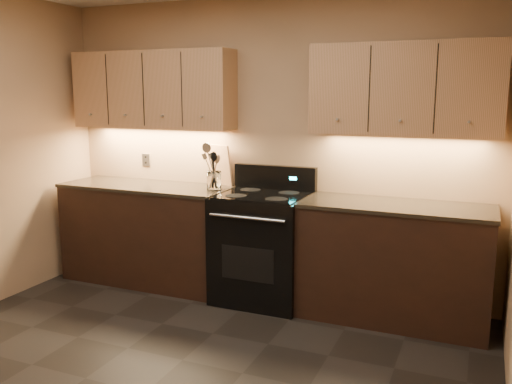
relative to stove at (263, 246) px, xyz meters
The scene contains 14 objects.
wall_back 0.88m from the stove, 104.10° to the left, with size 4.00×0.04×2.60m, color tan.
counter_left 1.18m from the stove, behind, with size 1.62×0.62×0.93m.
counter_right 1.10m from the stove, ahead, with size 1.46×0.62×0.93m.
stove is the anchor object (origin of this frame).
upper_cab_left 1.78m from the stove, behind, with size 1.60×0.30×0.70m, color tan.
upper_cab_right 1.73m from the stove, ahead, with size 1.44×0.30×0.70m, color tan.
outlet_plate 1.55m from the stove, 167.24° to the left, with size 0.09×0.01×0.12m, color #B2B5BA.
utensil_crock 0.73m from the stove, behind, with size 0.16×0.16×0.16m.
cutting_board 0.89m from the stove, 153.26° to the left, with size 0.30×0.02×0.38m, color tan.
wooden_spoon 0.81m from the stove, behind, with size 0.06×0.06×0.29m, color tan, non-canonical shape.
black_spoon 0.81m from the stove, behind, with size 0.06×0.06×0.32m, color black, non-canonical shape.
black_turner 0.79m from the stove, behind, with size 0.08×0.08×0.33m, color black, non-canonical shape.
steel_spatula 0.80m from the stove, behind, with size 0.08×0.08×0.33m, color silver, non-canonical shape.
steel_skimmer 0.81m from the stove, behind, with size 0.09×0.09×0.39m, color silver, non-canonical shape.
Camera 1 is at (1.78, -2.48, 1.78)m, focal length 38.00 mm.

